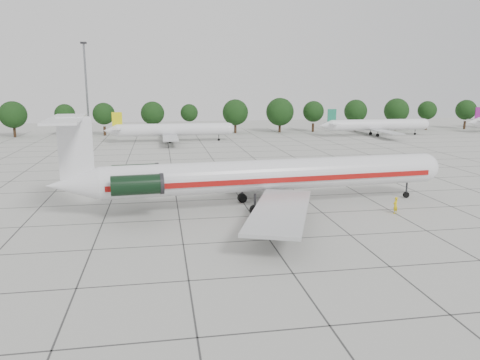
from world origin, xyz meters
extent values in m
plane|color=#B1B1A9|center=(0.00, 0.00, 0.00)|extent=(260.00, 260.00, 0.00)
cube|color=#383838|center=(0.00, 15.00, 0.01)|extent=(170.00, 170.00, 0.02)
cylinder|color=silver|center=(3.40, 3.56, 3.84)|extent=(39.61, 6.61, 3.62)
sphere|color=silver|center=(23.06, 5.07, 3.84)|extent=(3.62, 3.62, 3.62)
cone|color=silver|center=(-19.00, 1.85, 3.84)|extent=(5.74, 4.02, 3.62)
cube|color=#A0100E|center=(3.26, 5.39, 3.56)|extent=(38.25, 2.99, 0.60)
cube|color=#A0100E|center=(3.54, 1.74, 3.56)|extent=(38.25, 2.99, 0.60)
cube|color=#B7BABC|center=(-0.09, 13.19, 2.36)|extent=(12.46, 16.80, 0.33)
cube|color=#B7BABC|center=(1.42, -6.48, 2.36)|extent=(10.51, 17.16, 0.33)
cube|color=black|center=(-12.64, 4.81, 4.16)|extent=(2.51, 1.60, 0.27)
cylinder|color=black|center=(-12.69, 5.57, 4.16)|extent=(5.40, 2.48, 2.08)
cube|color=black|center=(-12.26, -0.11, 4.16)|extent=(2.51, 1.60, 0.27)
cylinder|color=black|center=(-12.20, -0.87, 4.16)|extent=(5.40, 2.48, 2.08)
cube|color=silver|center=(-18.46, 1.89, 7.67)|extent=(3.52, 0.57, 6.58)
cube|color=silver|center=(-19.22, 1.83, 10.74)|extent=(4.28, 13.36, 0.24)
cylinder|color=black|center=(20.88, 4.90, 1.04)|extent=(0.24, 0.24, 2.08)
cylinder|color=black|center=(20.88, 4.90, 0.38)|extent=(0.79, 0.36, 0.77)
cylinder|color=black|center=(-0.10, 6.15, 1.42)|extent=(0.28, 0.28, 1.97)
cylinder|color=black|center=(-0.10, 6.15, 0.55)|extent=(1.14, 0.74, 1.10)
cylinder|color=black|center=(0.34, 0.47, 1.42)|extent=(0.28, 0.28, 1.97)
cylinder|color=black|center=(0.34, 0.47, 0.55)|extent=(1.14, 0.74, 1.10)
imported|color=gold|center=(15.93, -1.66, 0.95)|extent=(0.83, 0.76, 1.91)
cylinder|color=silver|center=(-6.47, 67.94, 3.00)|extent=(27.20, 3.00, 3.00)
cube|color=#B7BABC|center=(-7.47, 67.94, 1.80)|extent=(3.50, 27.20, 0.25)
cube|color=yellow|center=(-19.91, 67.94, 5.60)|extent=(2.40, 0.25, 3.60)
cylinder|color=black|center=(-7.47, 70.14, 0.40)|extent=(0.80, 0.45, 0.80)
cylinder|color=black|center=(-7.47, 65.74, 0.40)|extent=(0.80, 0.45, 0.80)
cylinder|color=silver|center=(49.41, 72.13, 3.00)|extent=(27.20, 3.00, 3.00)
cube|color=#B7BABC|center=(48.41, 72.13, 1.80)|extent=(3.50, 27.20, 0.25)
cube|color=#186F51|center=(35.97, 72.13, 5.60)|extent=(2.40, 0.25, 3.60)
cylinder|color=black|center=(48.41, 74.33, 0.40)|extent=(0.80, 0.45, 0.80)
cylinder|color=black|center=(48.41, 69.93, 0.40)|extent=(0.80, 0.45, 0.80)
cube|color=#7A166D|center=(81.77, 74.60, 5.60)|extent=(2.40, 0.25, 3.60)
cylinder|color=#332114|center=(-48.26, 85.00, 1.25)|extent=(0.70, 0.70, 2.50)
sphere|color=black|center=(-48.26, 85.00, 6.00)|extent=(7.15, 7.15, 7.15)
cylinder|color=#332114|center=(-35.07, 85.00, 1.25)|extent=(0.70, 0.70, 2.50)
sphere|color=black|center=(-35.07, 85.00, 6.00)|extent=(5.43, 5.43, 5.43)
cylinder|color=#332114|center=(-24.88, 85.00, 1.25)|extent=(0.70, 0.70, 2.50)
sphere|color=black|center=(-24.88, 85.00, 6.00)|extent=(5.99, 5.99, 5.99)
cylinder|color=#332114|center=(-11.69, 85.00, 1.25)|extent=(0.70, 0.70, 2.50)
sphere|color=black|center=(-11.69, 85.00, 6.00)|extent=(6.50, 6.50, 6.50)
cylinder|color=#332114|center=(-1.50, 85.00, 1.25)|extent=(0.70, 0.70, 2.50)
sphere|color=black|center=(-1.50, 85.00, 6.00)|extent=(4.93, 4.93, 4.93)
cylinder|color=#332114|center=(11.69, 85.00, 1.25)|extent=(0.70, 0.70, 2.50)
sphere|color=black|center=(11.69, 85.00, 6.00)|extent=(7.40, 7.40, 7.40)
cylinder|color=#332114|center=(24.88, 85.00, 1.25)|extent=(0.70, 0.70, 2.50)
sphere|color=black|center=(24.88, 85.00, 6.00)|extent=(8.08, 8.08, 8.08)
cylinder|color=#332114|center=(35.07, 85.00, 1.25)|extent=(0.70, 0.70, 2.50)
sphere|color=black|center=(35.07, 85.00, 6.00)|extent=(6.17, 6.17, 6.17)
cylinder|color=#332114|center=(48.26, 85.00, 1.25)|extent=(0.70, 0.70, 2.50)
sphere|color=black|center=(48.26, 85.00, 6.00)|extent=(6.82, 6.82, 6.82)
cylinder|color=#332114|center=(61.45, 85.00, 1.25)|extent=(0.70, 0.70, 2.50)
sphere|color=black|center=(61.45, 85.00, 6.00)|extent=(7.44, 7.44, 7.44)
cylinder|color=#332114|center=(71.64, 85.00, 1.25)|extent=(0.70, 0.70, 2.50)
sphere|color=black|center=(71.64, 85.00, 6.00)|extent=(5.66, 5.66, 5.66)
cylinder|color=#332114|center=(84.83, 85.00, 1.25)|extent=(0.70, 0.70, 2.50)
sphere|color=black|center=(84.83, 85.00, 6.00)|extent=(6.25, 6.25, 6.25)
cylinder|color=slate|center=(-30.00, 92.00, 12.50)|extent=(0.56, 0.56, 25.00)
cube|color=black|center=(-30.00, 92.00, 25.20)|extent=(1.60, 1.60, 0.50)
camera|label=1|loc=(-9.68, -48.53, 14.41)|focal=35.00mm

